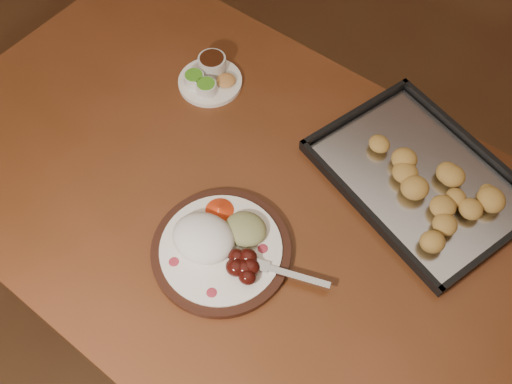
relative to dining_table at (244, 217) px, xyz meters
The scene contains 5 objects.
ground 0.72m from the dining_table, 131.60° to the left, with size 4.00×4.00×0.00m, color brown.
dining_table is the anchor object (origin of this frame).
dinner_plate 0.18m from the dining_table, 80.20° to the right, with size 0.37×0.28×0.07m.
condiment_saucer 0.36m from the dining_table, 134.43° to the left, with size 0.16×0.16×0.05m.
baking_tray 0.40m from the dining_table, 35.59° to the left, with size 0.54×0.48×0.05m.
Camera 1 is at (0.54, -0.77, 1.80)m, focal length 40.00 mm.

